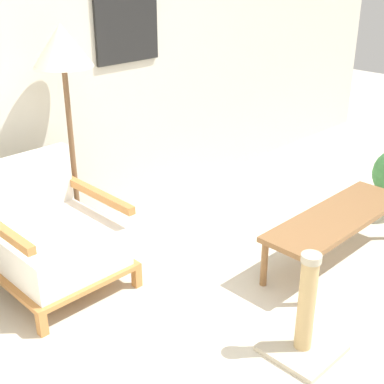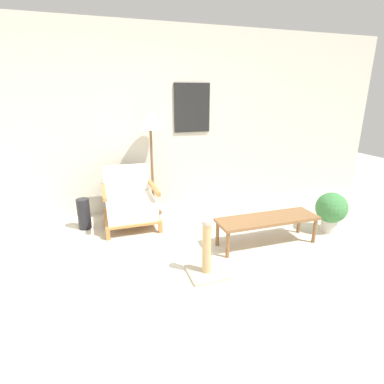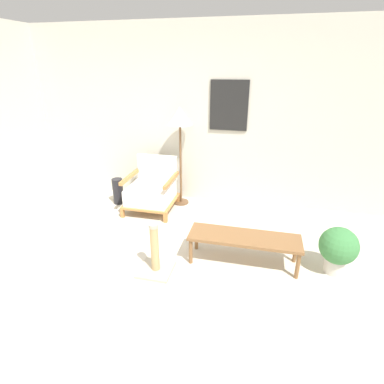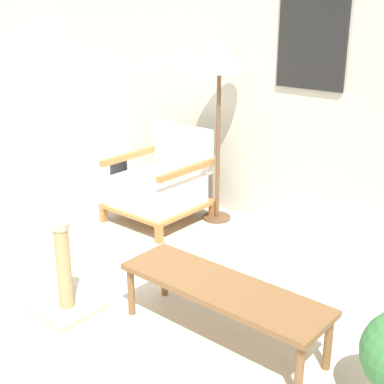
{
  "view_description": "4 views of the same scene",
  "coord_description": "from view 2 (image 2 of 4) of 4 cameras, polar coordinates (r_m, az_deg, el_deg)",
  "views": [
    {
      "loc": [
        -1.88,
        -0.76,
        1.94
      ],
      "look_at": [
        0.29,
        1.43,
        0.55
      ],
      "focal_mm": 50.0,
      "sensor_mm": 36.0,
      "label": 1
    },
    {
      "loc": [
        -0.84,
        -2.05,
        1.75
      ],
      "look_at": [
        0.29,
        1.43,
        0.55
      ],
      "focal_mm": 28.0,
      "sensor_mm": 36.0,
      "label": 2
    },
    {
      "loc": [
        1.13,
        -2.12,
        2.11
      ],
      "look_at": [
        0.29,
        1.43,
        0.55
      ],
      "focal_mm": 28.0,
      "sensor_mm": 36.0,
      "label": 3
    },
    {
      "loc": [
        2.59,
        -1.28,
        1.83
      ],
      "look_at": [
        0.29,
        1.43,
        0.55
      ],
      "focal_mm": 50.0,
      "sensor_mm": 36.0,
      "label": 4
    }
  ],
  "objects": [
    {
      "name": "ground_plane",
      "position": [
        2.82,
        3.62,
        -20.21
      ],
      "size": [
        14.0,
        14.0,
        0.0
      ],
      "primitive_type": "plane",
      "color": "beige"
    },
    {
      "name": "potted_plant",
      "position": [
        4.33,
        24.99,
        -3.03
      ],
      "size": [
        0.4,
        0.4,
        0.54
      ],
      "color": "beige",
      "rests_on": "ground_plane"
    },
    {
      "name": "armchair",
      "position": [
        4.21,
        -11.69,
        -2.12
      ],
      "size": [
        0.72,
        0.74,
        0.79
      ],
      "color": "#B2753D",
      "rests_on": "ground_plane"
    },
    {
      "name": "floor_lamp",
      "position": [
        4.34,
        -7.95,
        12.44
      ],
      "size": [
        0.38,
        0.38,
        1.54
      ],
      "color": "brown",
      "rests_on": "ground_plane"
    },
    {
      "name": "vase",
      "position": [
        4.3,
        -19.9,
        -3.94
      ],
      "size": [
        0.17,
        0.17,
        0.42
      ],
      "primitive_type": "cylinder",
      "color": "black",
      "rests_on": "ground_plane"
    },
    {
      "name": "coffee_table",
      "position": [
        3.71,
        14.16,
        -5.32
      ],
      "size": [
        1.24,
        0.38,
        0.35
      ],
      "color": "brown",
      "rests_on": "ground_plane"
    },
    {
      "name": "scratching_post",
      "position": [
        3.08,
        2.77,
        -12.51
      ],
      "size": [
        0.36,
        0.36,
        0.59
      ],
      "color": "#B2A893",
      "rests_on": "ground_plane"
    },
    {
      "name": "wall_back",
      "position": [
        4.62,
        -7.53,
        13.05
      ],
      "size": [
        8.0,
        0.09,
        2.7
      ],
      "color": "beige",
      "rests_on": "ground_plane"
    }
  ]
}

